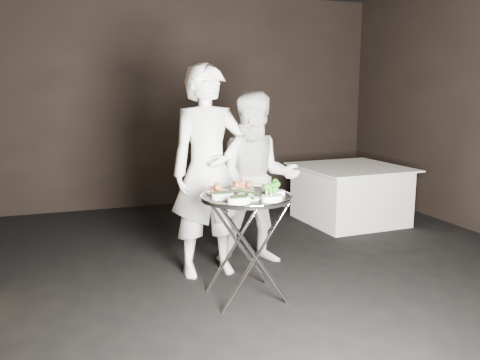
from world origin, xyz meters
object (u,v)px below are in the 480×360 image
object	(u,v)px
waiter_right	(257,179)
waiter_left	(208,171)
dining_table	(350,194)
tray_stand	(246,242)
serving_tray	(246,197)

from	to	relation	value
waiter_right	waiter_left	bearing A→B (deg)	-150.08
waiter_left	dining_table	world-z (taller)	waiter_left
waiter_right	tray_stand	bearing A→B (deg)	-100.87
tray_stand	waiter_right	bearing A→B (deg)	62.84
tray_stand	waiter_right	world-z (taller)	waiter_right
waiter_right	dining_table	size ratio (longest dim) A/B	1.32
tray_stand	dining_table	bearing A→B (deg)	41.18
waiter_left	dining_table	size ratio (longest dim) A/B	1.52
waiter_left	waiter_right	distance (m)	0.55
waiter_left	serving_tray	bearing A→B (deg)	-81.98
waiter_left	waiter_right	size ratio (longest dim) A/B	1.15
dining_table	waiter_left	bearing A→B (deg)	-151.95
tray_stand	waiter_left	bearing A→B (deg)	101.36
serving_tray	dining_table	bearing A→B (deg)	41.18
waiter_left	waiter_right	world-z (taller)	waiter_left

